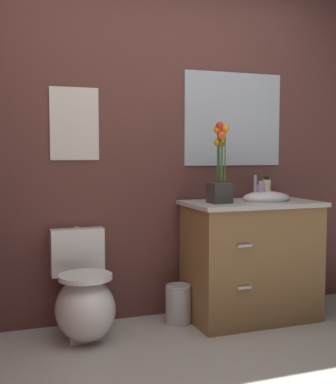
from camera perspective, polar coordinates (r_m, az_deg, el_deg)
The scene contains 9 objects.
wall_back at distance 3.71m, azimuth 1.36°, elevation 5.34°, with size 3.93×0.05×2.50m, color brown.
toilet at distance 3.34m, azimuth -9.59°, elevation -12.12°, with size 0.38×0.59×0.69m.
vanity_cabinet at distance 3.67m, azimuth 9.47°, elevation -7.49°, with size 0.94×0.56×1.03m.
flower_vase at distance 3.44m, azimuth 5.95°, elevation 2.15°, with size 0.14×0.14×0.56m.
soap_bottle at distance 3.63m, azimuth 10.55°, elevation -0.02°, with size 0.06×0.06×0.14m.
lotion_bottle at distance 3.79m, azimuth 11.18°, elevation 0.35°, with size 0.07×0.07×0.17m.
trash_bin at distance 3.59m, azimuth 1.19°, elevation -12.65°, with size 0.18×0.18×0.27m.
wall_poster at distance 3.47m, azimuth -10.63°, elevation 7.66°, with size 0.33×0.01×0.49m, color silver.
wall_mirror at distance 3.86m, azimuth 7.47°, elevation 8.24°, with size 0.80×0.01×0.70m, color #B2BCC6.
Camera 1 is at (-1.14, -1.92, 1.19)m, focal length 46.72 mm.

